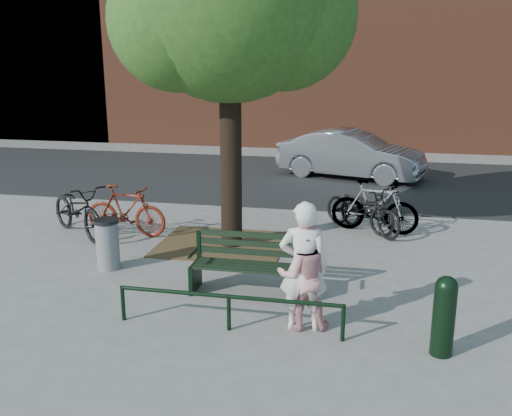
% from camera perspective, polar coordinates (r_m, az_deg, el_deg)
% --- Properties ---
extents(ground, '(90.00, 90.00, 0.00)m').
position_cam_1_polar(ground, '(8.84, -0.79, -8.59)').
color(ground, gray).
rests_on(ground, ground).
extents(dirt_pit, '(2.40, 2.00, 0.02)m').
position_cam_1_polar(dirt_pit, '(11.05, -3.43, -3.62)').
color(dirt_pit, brown).
rests_on(dirt_pit, ground).
extents(road, '(40.00, 7.00, 0.01)m').
position_cam_1_polar(road, '(16.87, 5.38, 2.90)').
color(road, black).
rests_on(road, ground).
extents(park_bench, '(1.74, 0.54, 0.97)m').
position_cam_1_polar(park_bench, '(8.73, -0.69, -5.51)').
color(park_bench, black).
rests_on(park_bench, ground).
extents(guard_railing, '(3.06, 0.06, 0.51)m').
position_cam_1_polar(guard_railing, '(7.61, -2.75, -9.36)').
color(guard_railing, black).
rests_on(guard_railing, ground).
extents(street_tree, '(4.20, 3.80, 6.50)m').
position_cam_1_polar(street_tree, '(10.44, -2.40, 19.86)').
color(street_tree, black).
rests_on(street_tree, ground).
extents(person_left, '(0.68, 0.48, 1.76)m').
position_cam_1_polar(person_left, '(7.49, 4.77, -5.85)').
color(person_left, silver).
rests_on(person_left, ground).
extents(person_right, '(0.81, 0.68, 1.46)m').
position_cam_1_polar(person_right, '(7.59, 4.79, -6.78)').
color(person_right, pink).
rests_on(person_right, ground).
extents(bollard, '(0.27, 0.27, 1.02)m').
position_cam_1_polar(bollard, '(7.33, 18.30, -9.95)').
color(bollard, black).
rests_on(bollard, ground).
extents(litter_bin, '(0.43, 0.43, 0.87)m').
position_cam_1_polar(litter_bin, '(10.03, -14.63, -3.47)').
color(litter_bin, gray).
rests_on(litter_bin, ground).
extents(bicycle_a, '(2.08, 1.82, 1.08)m').
position_cam_1_polar(bicycle_a, '(12.00, -17.39, -0.14)').
color(bicycle_a, black).
rests_on(bicycle_a, ground).
extents(bicycle_b, '(1.76, 0.62, 1.04)m').
position_cam_1_polar(bicycle_b, '(11.76, -12.88, -0.24)').
color(bicycle_b, '#58180C').
rests_on(bicycle_b, ground).
extents(bicycle_c, '(1.80, 1.62, 0.95)m').
position_cam_1_polar(bicycle_c, '(12.03, 10.34, 0.02)').
color(bicycle_c, black).
rests_on(bicycle_c, ground).
extents(bicycle_d, '(1.86, 0.84, 1.08)m').
position_cam_1_polar(bicycle_d, '(11.92, 11.77, 0.12)').
color(bicycle_d, gray).
rests_on(bicycle_d, ground).
extents(bicycle_e, '(1.66, 1.75, 0.94)m').
position_cam_1_polar(bicycle_e, '(11.89, 11.30, -0.23)').
color(bicycle_e, black).
rests_on(bicycle_e, ground).
extents(parked_car, '(4.51, 2.62, 1.41)m').
position_cam_1_polar(parked_car, '(17.13, 9.48, 5.31)').
color(parked_car, gray).
rests_on(parked_car, ground).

